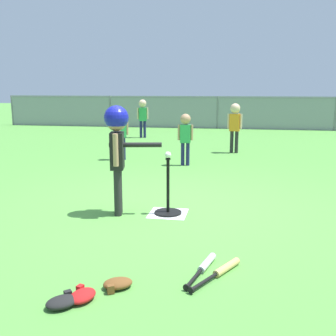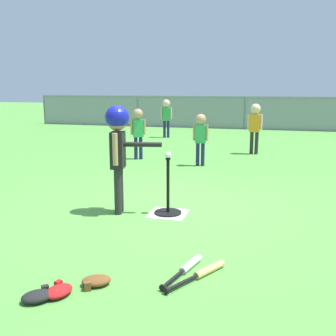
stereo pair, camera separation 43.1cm
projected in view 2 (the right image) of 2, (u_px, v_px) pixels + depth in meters
The scene contains 15 objects.
ground_plane at pixel (174, 208), 4.99m from camera, with size 60.00×60.00×0.00m, color #51933D.
home_plate at pixel (168, 213), 4.75m from camera, with size 0.44×0.44×0.01m, color white.
batting_tee at pixel (168, 205), 4.73m from camera, with size 0.32×0.32×0.67m.
baseball_on_tee at pixel (168, 155), 4.61m from camera, with size 0.07×0.07×0.07m, color white.
batter_child at pixel (118, 137), 4.62m from camera, with size 0.64×0.36×1.27m.
fielder_deep_left at pixel (255, 122), 8.85m from camera, with size 0.33×0.22×1.11m.
fielder_deep_center at pixel (201, 133), 7.51m from camera, with size 0.29×0.19×0.98m.
fielder_near_right at pixel (138, 127), 8.21m from camera, with size 0.28×0.21×1.04m.
fielder_near_left at pixel (166, 113), 11.77m from camera, with size 0.32×0.22×1.11m.
spare_bat_silver at pixel (187, 267), 3.27m from camera, with size 0.21×0.62×0.06m.
spare_bat_wood at pixel (204, 272), 3.18m from camera, with size 0.37×0.60×0.06m.
glove_by_plate at pixel (38, 296), 2.81m from camera, with size 0.27×0.27×0.07m.
glove_near_bats at pixel (96, 281), 3.03m from camera, with size 0.27×0.25×0.07m.
glove_tossed_aside at pixel (59, 291), 2.88m from camera, with size 0.22×0.26×0.07m.
outfield_fence at pixel (245, 112), 14.17m from camera, with size 16.06×0.06×1.15m.
Camera 2 is at (1.21, -4.64, 1.47)m, focal length 43.06 mm.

